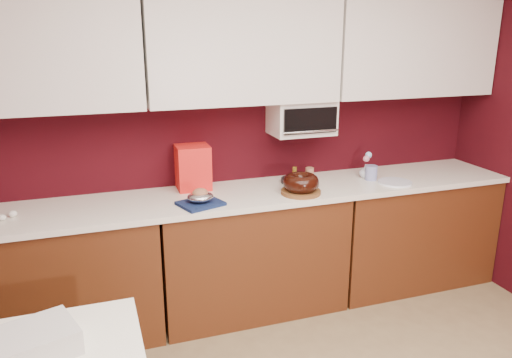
{
  "coord_description": "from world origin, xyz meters",
  "views": [
    {
      "loc": [
        -1.03,
        -1.21,
        1.98
      ],
      "look_at": [
        0.01,
        1.84,
        1.02
      ],
      "focal_mm": 35.0,
      "sensor_mm": 36.0,
      "label": 1
    }
  ],
  "objects_px": {
    "foil_ham_nest": "(200,197)",
    "pandoro_box": "(193,167)",
    "newspaper_stack": "(35,342)",
    "toaster_oven": "(301,117)",
    "flower_vase": "(366,170)",
    "coffee_mug": "(311,182)",
    "blue_jar": "(371,173)",
    "bundt_cake": "(301,183)"
  },
  "relations": [
    {
      "from": "foil_ham_nest",
      "to": "pandoro_box",
      "type": "xyz_separation_m",
      "value": [
        0.03,
        0.36,
        0.1
      ]
    },
    {
      "from": "pandoro_box",
      "to": "newspaper_stack",
      "type": "relative_size",
      "value": 1.04
    },
    {
      "from": "toaster_oven",
      "to": "flower_vase",
      "type": "bearing_deg",
      "value": -12.66
    },
    {
      "from": "foil_ham_nest",
      "to": "newspaper_stack",
      "type": "relative_size",
      "value": 0.57
    },
    {
      "from": "foil_ham_nest",
      "to": "flower_vase",
      "type": "bearing_deg",
      "value": 9.01
    },
    {
      "from": "flower_vase",
      "to": "coffee_mug",
      "type": "bearing_deg",
      "value": -167.18
    },
    {
      "from": "blue_jar",
      "to": "foil_ham_nest",
      "type": "bearing_deg",
      "value": -173.87
    },
    {
      "from": "flower_vase",
      "to": "newspaper_stack",
      "type": "distance_m",
      "value": 2.61
    },
    {
      "from": "toaster_oven",
      "to": "coffee_mug",
      "type": "relative_size",
      "value": 4.75
    },
    {
      "from": "foil_ham_nest",
      "to": "coffee_mug",
      "type": "height_order",
      "value": "coffee_mug"
    },
    {
      "from": "bundt_cake",
      "to": "coffee_mug",
      "type": "relative_size",
      "value": 2.63
    },
    {
      "from": "foil_ham_nest",
      "to": "toaster_oven",
      "type": "bearing_deg",
      "value": 21.1
    },
    {
      "from": "toaster_oven",
      "to": "bundt_cake",
      "type": "height_order",
      "value": "toaster_oven"
    },
    {
      "from": "toaster_oven",
      "to": "pandoro_box",
      "type": "distance_m",
      "value": 0.87
    },
    {
      "from": "blue_jar",
      "to": "flower_vase",
      "type": "xyz_separation_m",
      "value": [
        -0.01,
        0.07,
        0.0
      ]
    },
    {
      "from": "bundt_cake",
      "to": "pandoro_box",
      "type": "bearing_deg",
      "value": 152.06
    },
    {
      "from": "foil_ham_nest",
      "to": "blue_jar",
      "type": "relative_size",
      "value": 1.58
    },
    {
      "from": "pandoro_box",
      "to": "blue_jar",
      "type": "relative_size",
      "value": 2.87
    },
    {
      "from": "bundt_cake",
      "to": "pandoro_box",
      "type": "xyz_separation_m",
      "value": [
        -0.67,
        0.36,
        0.08
      ]
    },
    {
      "from": "newspaper_stack",
      "to": "bundt_cake",
      "type": "bearing_deg",
      "value": 34.19
    },
    {
      "from": "blue_jar",
      "to": "pandoro_box",
      "type": "bearing_deg",
      "value": 170.6
    },
    {
      "from": "coffee_mug",
      "to": "blue_jar",
      "type": "xyz_separation_m",
      "value": [
        0.52,
        0.05,
        0.01
      ]
    },
    {
      "from": "toaster_oven",
      "to": "flower_vase",
      "type": "relative_size",
      "value": 3.89
    },
    {
      "from": "foil_ham_nest",
      "to": "pandoro_box",
      "type": "bearing_deg",
      "value": 84.8
    },
    {
      "from": "pandoro_box",
      "to": "flower_vase",
      "type": "distance_m",
      "value": 1.32
    },
    {
      "from": "pandoro_box",
      "to": "flower_vase",
      "type": "bearing_deg",
      "value": -5.32
    },
    {
      "from": "coffee_mug",
      "to": "blue_jar",
      "type": "bearing_deg",
      "value": 5.39
    },
    {
      "from": "blue_jar",
      "to": "newspaper_stack",
      "type": "xyz_separation_m",
      "value": [
        -2.26,
        -1.24,
        -0.15
      ]
    },
    {
      "from": "pandoro_box",
      "to": "newspaper_stack",
      "type": "bearing_deg",
      "value": -121.82
    },
    {
      "from": "coffee_mug",
      "to": "newspaper_stack",
      "type": "xyz_separation_m",
      "value": [
        -1.74,
        -1.19,
        -0.14
      ]
    },
    {
      "from": "foil_ham_nest",
      "to": "pandoro_box",
      "type": "distance_m",
      "value": 0.38
    },
    {
      "from": "pandoro_box",
      "to": "bundt_cake",
      "type": "bearing_deg",
      "value": -26.71
    },
    {
      "from": "bundt_cake",
      "to": "foil_ham_nest",
      "type": "distance_m",
      "value": 0.71
    },
    {
      "from": "toaster_oven",
      "to": "bundt_cake",
      "type": "relative_size",
      "value": 1.81
    },
    {
      "from": "bundt_cake",
      "to": "pandoro_box",
      "type": "relative_size",
      "value": 0.79
    },
    {
      "from": "foil_ham_nest",
      "to": "flower_vase",
      "type": "height_order",
      "value": "flower_vase"
    },
    {
      "from": "bundt_cake",
      "to": "newspaper_stack",
      "type": "height_order",
      "value": "bundt_cake"
    },
    {
      "from": "flower_vase",
      "to": "newspaper_stack",
      "type": "height_order",
      "value": "flower_vase"
    },
    {
      "from": "blue_jar",
      "to": "flower_vase",
      "type": "relative_size",
      "value": 0.94
    },
    {
      "from": "pandoro_box",
      "to": "coffee_mug",
      "type": "distance_m",
      "value": 0.84
    },
    {
      "from": "bundt_cake",
      "to": "blue_jar",
      "type": "height_order",
      "value": "bundt_cake"
    },
    {
      "from": "toaster_oven",
      "to": "pandoro_box",
      "type": "bearing_deg",
      "value": 177.31
    }
  ]
}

